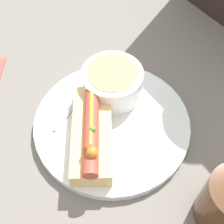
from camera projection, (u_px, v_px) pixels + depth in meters
name	position (u px, v px, depth m)	size (l,w,h in m)	color
ground_plane	(112.00, 126.00, 0.54)	(4.00, 4.00, 0.00)	slate
dinner_plate	(112.00, 124.00, 0.53)	(0.26, 0.26, 0.02)	white
hot_dog	(92.00, 132.00, 0.49)	(0.17, 0.14, 0.06)	#E5C17F
soup_bowl	(112.00, 82.00, 0.54)	(0.11, 0.11, 0.05)	white
spoon	(97.00, 77.00, 0.58)	(0.09, 0.17, 0.01)	#B7B7BC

